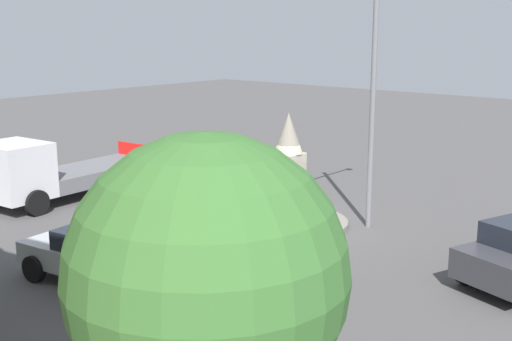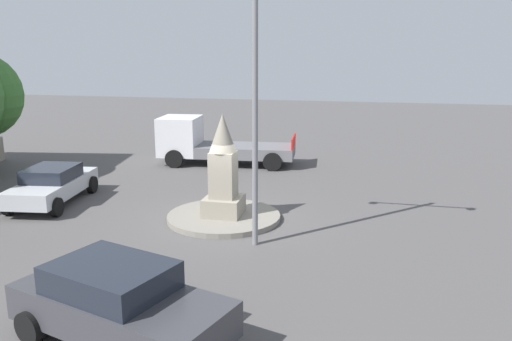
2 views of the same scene
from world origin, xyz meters
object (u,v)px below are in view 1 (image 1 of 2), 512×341
(streetlamp, at_px, (374,71))
(tree_far_corner, at_px, (207,276))
(monument, at_px, (288,173))
(truck_white_waiting, at_px, (51,172))
(car_silver_parked_left, at_px, (103,255))

(streetlamp, height_order, tree_far_corner, streetlamp)
(monument, bearing_deg, tree_far_corner, -146.39)
(streetlamp, relative_size, truck_white_waiting, 1.18)
(truck_white_waiting, height_order, tree_far_corner, tree_far_corner)
(car_silver_parked_left, relative_size, tree_far_corner, 0.90)
(car_silver_parked_left, xyz_separation_m, tree_far_corner, (-4.04, -7.43, 2.56))
(truck_white_waiting, relative_size, tree_far_corner, 1.34)
(streetlamp, xyz_separation_m, truck_white_waiting, (-4.49, 9.87, -3.65))
(car_silver_parked_left, bearing_deg, truck_white_waiting, 65.15)
(streetlamp, height_order, car_silver_parked_left, streetlamp)
(car_silver_parked_left, xyz_separation_m, truck_white_waiting, (3.47, 7.49, 0.32))
(streetlamp, relative_size, tree_far_corner, 1.58)
(streetlamp, bearing_deg, car_silver_parked_left, 163.37)
(monument, relative_size, truck_white_waiting, 0.50)
(streetlamp, height_order, truck_white_waiting, streetlamp)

